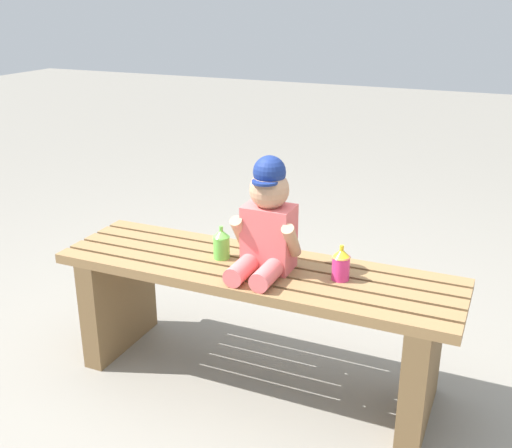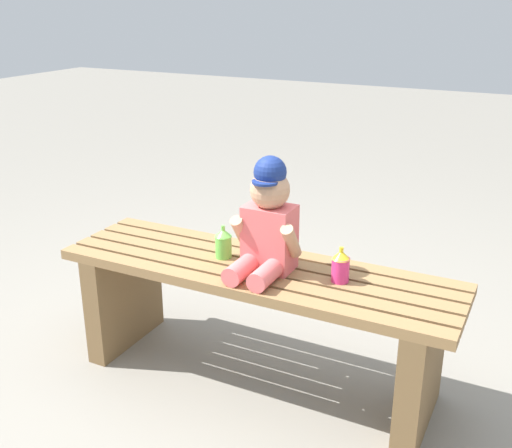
{
  "view_description": "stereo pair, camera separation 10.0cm",
  "coord_description": "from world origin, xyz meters",
  "px_view_note": "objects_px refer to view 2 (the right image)",
  "views": [
    {
      "loc": [
        0.8,
        -1.81,
        1.37
      ],
      "look_at": [
        0.02,
        -0.05,
        0.65
      ],
      "focal_mm": 42.98,
      "sensor_mm": 36.0,
      "label": 1
    },
    {
      "loc": [
        0.89,
        -1.77,
        1.37
      ],
      "look_at": [
        0.02,
        -0.05,
        0.65
      ],
      "focal_mm": 42.98,
      "sensor_mm": 36.0,
      "label": 2
    }
  ],
  "objects_px": {
    "park_bench": "(256,306)",
    "sippy_cup_left": "(223,243)",
    "child_figure": "(267,222)",
    "sippy_cup_right": "(341,265)"
  },
  "relations": [
    {
      "from": "park_bench",
      "to": "sippy_cup_right",
      "type": "bearing_deg",
      "value": 2.94
    },
    {
      "from": "child_figure",
      "to": "sippy_cup_left",
      "type": "xyz_separation_m",
      "value": [
        -0.19,
        0.03,
        -0.12
      ]
    },
    {
      "from": "child_figure",
      "to": "sippy_cup_right",
      "type": "relative_size",
      "value": 3.26
    },
    {
      "from": "sippy_cup_left",
      "to": "child_figure",
      "type": "bearing_deg",
      "value": -8.11
    },
    {
      "from": "sippy_cup_left",
      "to": "sippy_cup_right",
      "type": "bearing_deg",
      "value": 0.0
    },
    {
      "from": "park_bench",
      "to": "child_figure",
      "type": "xyz_separation_m",
      "value": [
        0.05,
        -0.01,
        0.34
      ]
    },
    {
      "from": "park_bench",
      "to": "sippy_cup_right",
      "type": "height_order",
      "value": "sippy_cup_right"
    },
    {
      "from": "park_bench",
      "to": "sippy_cup_right",
      "type": "relative_size",
      "value": 11.69
    },
    {
      "from": "park_bench",
      "to": "sippy_cup_left",
      "type": "xyz_separation_m",
      "value": [
        -0.14,
        0.02,
        0.22
      ]
    },
    {
      "from": "child_figure",
      "to": "sippy_cup_left",
      "type": "bearing_deg",
      "value": 171.89
    }
  ]
}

